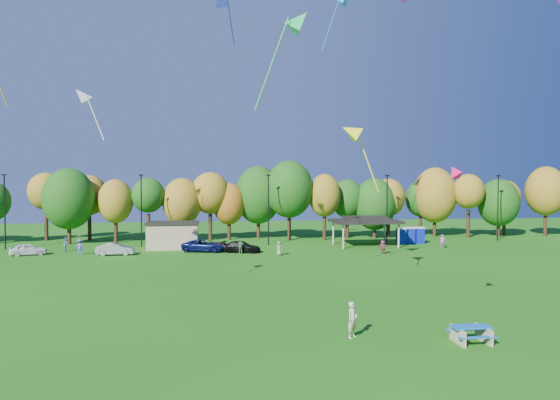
{
  "coord_description": "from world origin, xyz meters",
  "views": [
    {
      "loc": [
        -5.51,
        -23.99,
        8.05
      ],
      "look_at": [
        -1.28,
        6.0,
        6.99
      ],
      "focal_mm": 32.0,
      "sensor_mm": 36.0,
      "label": 1
    }
  ],
  "objects": [
    {
      "name": "utility_building",
      "position": [
        -10.0,
        38.0,
        1.64
      ],
      "size": [
        6.3,
        4.3,
        3.25
      ],
      "color": "tan",
      "rests_on": "ground"
    },
    {
      "name": "far_person_5",
      "position": [
        -19.87,
        33.82,
        0.91
      ],
      "size": [
        1.3,
        0.93,
        1.81
      ],
      "primitive_type": "imported",
      "rotation": [
        0.0,
        0.0,
        2.9
      ],
      "color": "#5151B3",
      "rests_on": "ground"
    },
    {
      "name": "picnic_table",
      "position": [
        7.45,
        -0.79,
        0.49
      ],
      "size": [
        1.98,
        1.65,
        0.85
      ],
      "rotation": [
        0.0,
        0.0,
        -0.02
      ],
      "color": "tan",
      "rests_on": "ground"
    },
    {
      "name": "kite_9",
      "position": [
        -13.41,
        8.59,
        13.43
      ],
      "size": [
        2.22,
        1.28,
        3.46
      ],
      "color": "silver"
    },
    {
      "name": "car_c",
      "position": [
        -6.14,
        34.51,
        0.73
      ],
      "size": [
        5.7,
        3.87,
        1.45
      ],
      "primitive_type": "imported",
      "rotation": [
        0.0,
        0.0,
        1.26
      ],
      "color": "#0E1655",
      "rests_on": "ground"
    },
    {
      "name": "car_d",
      "position": [
        -1.92,
        33.29,
        0.65
      ],
      "size": [
        4.81,
        3.05,
        1.3
      ],
      "primitive_type": "imported",
      "rotation": [
        0.0,
        0.0,
        1.27
      ],
      "color": "black",
      "rests_on": "ground"
    },
    {
      "name": "far_person_1",
      "position": [
        -22.24,
        37.21,
        0.81
      ],
      "size": [
        0.7,
        0.85,
        1.61
      ],
      "primitive_type": "imported",
      "rotation": [
        0.0,
        0.0,
        1.7
      ],
      "color": "teal",
      "rests_on": "ground"
    },
    {
      "name": "far_person_4",
      "position": [
        -2.13,
        32.0,
        0.85
      ],
      "size": [
        1.0,
        0.43,
        1.7
      ],
      "primitive_type": "imported",
      "rotation": [
        0.0,
        0.0,
        0.02
      ],
      "color": "#598C55",
      "rests_on": "ground"
    },
    {
      "name": "far_person_0",
      "position": [
        13.82,
        29.87,
        0.8
      ],
      "size": [
        1.54,
        0.78,
        1.59
      ],
      "primitive_type": "imported",
      "rotation": [
        0.0,
        0.0,
        6.07
      ],
      "color": "#A54457",
      "rests_on": "ground"
    },
    {
      "name": "kite_4",
      "position": [
        5.16,
        13.13,
        11.88
      ],
      "size": [
        3.49,
        1.83,
        5.64
      ],
      "color": "#EEF519"
    },
    {
      "name": "far_person_2",
      "position": [
        22.73,
        33.45,
        0.84
      ],
      "size": [
        0.73,
        0.62,
        1.69
      ],
      "primitive_type": "imported",
      "rotation": [
        0.0,
        0.0,
        5.86
      ],
      "color": "#B156B7",
      "rests_on": "ground"
    },
    {
      "name": "lamp_posts",
      "position": [
        2.0,
        40.0,
        4.9
      ],
      "size": [
        64.5,
        0.25,
        9.09
      ],
      "color": "black",
      "rests_on": "ground"
    },
    {
      "name": "car_a",
      "position": [
        -25.48,
        34.34,
        0.65
      ],
      "size": [
        4.11,
        2.5,
        1.31
      ],
      "primitive_type": "imported",
      "rotation": [
        0.0,
        0.0,
        1.84
      ],
      "color": "white",
      "rests_on": "ground"
    },
    {
      "name": "tree_line",
      "position": [
        -1.03,
        45.51,
        5.91
      ],
      "size": [
        93.57,
        10.55,
        11.15
      ],
      "color": "black",
      "rests_on": "ground"
    },
    {
      "name": "pavilion",
      "position": [
        14.0,
        37.0,
        3.23
      ],
      "size": [
        8.2,
        6.2,
        3.77
      ],
      "color": "tan",
      "rests_on": "ground"
    },
    {
      "name": "kite_flyer",
      "position": [
        1.79,
        0.85,
        0.93
      ],
      "size": [
        0.81,
        0.77,
        1.87
      ],
      "primitive_type": "imported",
      "rotation": [
        0.0,
        0.0,
        0.64
      ],
      "color": "beige",
      "rests_on": "ground"
    },
    {
      "name": "ground",
      "position": [
        0.0,
        0.0,
        0.0
      ],
      "size": [
        160.0,
        160.0,
        0.0
      ],
      "primitive_type": "plane",
      "color": "#19600F",
      "rests_on": "ground"
    },
    {
      "name": "car_b",
      "position": [
        -15.92,
        33.06,
        0.67
      ],
      "size": [
        4.14,
        1.58,
        1.35
      ],
      "primitive_type": "imported",
      "rotation": [
        0.0,
        0.0,
        1.61
      ],
      "color": "#9C9DA1",
      "rests_on": "ground"
    },
    {
      "name": "porta_potties",
      "position": [
        20.59,
        38.32,
        1.1
      ],
      "size": [
        3.75,
        1.54,
        2.18
      ],
      "color": "#0C1FA7",
      "rests_on": "ground"
    },
    {
      "name": "kite_0",
      "position": [
        0.92,
        11.47,
        19.53
      ],
      "size": [
        4.56,
        1.93,
        7.59
      ],
      "color": "green"
    },
    {
      "name": "kite_10",
      "position": [
        8.34,
        2.8,
        8.68
      ],
      "size": [
        1.14,
        1.29,
        1.06
      ],
      "color": "#F70D5F"
    },
    {
      "name": "far_person_3",
      "position": [
        2.05,
        30.34,
        0.78
      ],
      "size": [
        0.91,
        0.85,
        1.56
      ],
      "primitive_type": "imported",
      "rotation": [
        0.0,
        0.0,
        2.51
      ],
      "color": "gray",
      "rests_on": "ground"
    }
  ]
}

